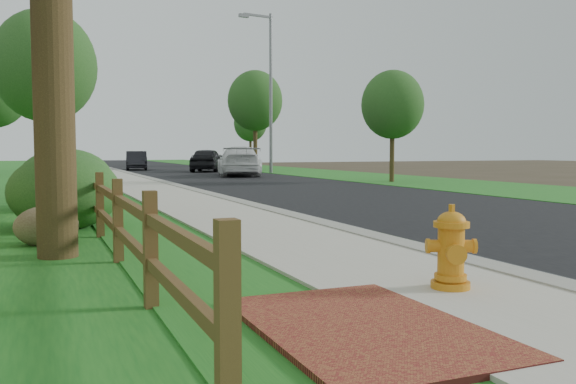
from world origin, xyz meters
name	(u,v)px	position (x,y,z in m)	size (l,w,h in m)	color
ground	(498,287)	(0.00, 0.00, 0.00)	(120.00, 120.00, 0.00)	#342C1C
road	(186,171)	(4.60, 35.00, 0.01)	(8.00, 90.00, 0.02)	black
curb	(121,172)	(0.40, 35.00, 0.06)	(0.40, 90.00, 0.12)	gray
wet_gutter	(127,172)	(0.75, 35.00, 0.02)	(0.50, 90.00, 0.00)	black
sidewalk	(100,172)	(-0.90, 35.00, 0.05)	(2.20, 90.00, 0.10)	#ABA895
grass_strip	(68,173)	(-2.80, 35.00, 0.03)	(1.60, 90.00, 0.06)	#1B5E1C
verge_far	(282,170)	(11.50, 35.00, 0.02)	(6.00, 90.00, 0.04)	#1B5E1C
brick_patch	(364,331)	(-2.20, -1.00, 0.06)	(1.60, 2.40, 0.11)	maroon
ranch_fence	(94,197)	(-3.60, 6.40, 0.62)	(0.12, 16.92, 1.10)	#463017
fire_hydrant	(451,250)	(-0.78, -0.21, 0.48)	(0.54, 0.44, 0.83)	#C68417
white_suv	(239,161)	(5.72, 26.96, 0.82)	(2.23, 5.50, 1.60)	silver
dark_car_mid	(207,160)	(5.78, 33.91, 0.79)	(1.81, 4.50, 1.53)	black
dark_car_far	(137,160)	(2.00, 39.22, 0.69)	(1.41, 4.05, 1.33)	black
streetlight	(268,83)	(8.52, 29.79, 5.46)	(2.22, 0.54, 9.64)	slate
boulder	(46,226)	(-4.42, 4.72, 0.31)	(0.93, 0.70, 0.62)	brown
shrub_b	(65,192)	(-4.08, 6.67, 0.70)	(1.99, 1.99, 1.39)	#194217
shrub_d	(66,179)	(-3.90, 10.53, 0.75)	(2.19, 2.19, 1.49)	#194217
tree_near_left	(45,66)	(-4.20, 18.44, 4.42)	(3.62, 3.62, 6.42)	#382A17
tree_near_right	(393,105)	(10.03, 18.18, 3.44)	(2.76, 2.76, 4.96)	#382A17
tree_mid_right	(255,101)	(9.88, 36.08, 4.92)	(3.90, 3.90, 7.08)	#382A17
tree_far_right	(250,123)	(12.90, 46.00, 3.76)	(2.92, 2.92, 5.38)	#382A17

